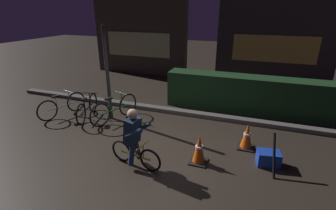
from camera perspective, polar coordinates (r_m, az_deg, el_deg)
The scene contains 14 objects.
ground_plane at distance 5.72m, azimuth -4.00°, elevation -10.27°, with size 40.00×40.00×0.00m, color #2D261E.
sidewalk_curb at distance 7.52m, azimuth 2.72°, elevation -1.56°, with size 12.00×0.24×0.12m, color #56544F.
hedge_row at distance 7.92m, azimuth 17.33°, elevation 2.45°, with size 4.80×0.70×1.11m, color #19381C.
storefront_left at distance 12.19m, azimuth -6.52°, elevation 17.79°, with size 4.52×0.54×4.51m.
storefront_right at distance 11.64m, azimuth 24.05°, elevation 17.63°, with size 4.78×0.54×5.17m.
street_post at distance 6.99m, azimuth -13.80°, elevation 6.86°, with size 0.10×0.10×2.62m, color #2D2D33.
parked_bike_leftmost at distance 7.91m, azimuth -23.18°, elevation -0.12°, with size 0.56×1.47×0.71m.
parked_bike_left_mid at distance 7.50m, azimuth -18.10°, elevation -0.61°, with size 0.51×1.47×0.70m.
parked_bike_center_left at distance 7.12m, azimuth -12.20°, elevation -0.93°, with size 0.60×1.59×0.77m.
traffic_cone_near at distance 5.17m, azimuth 7.16°, elevation -10.11°, with size 0.36×0.36×0.64m.
traffic_cone_far at distance 5.91m, azimuth 17.71°, elevation -6.92°, with size 0.36×0.36×0.61m.
blue_crate at distance 5.54m, azimuth 22.11°, elevation -11.31°, with size 0.44×0.32×0.30m, color #193DB7.
cyclist at distance 4.94m, azimuth -7.80°, elevation -7.47°, with size 1.18×0.58×1.25m.
closed_umbrella at distance 5.21m, azimuth 23.27°, elevation -10.58°, with size 0.05×0.05×0.85m, color black.
Camera 1 is at (2.02, -4.42, 3.00)m, focal length 26.45 mm.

